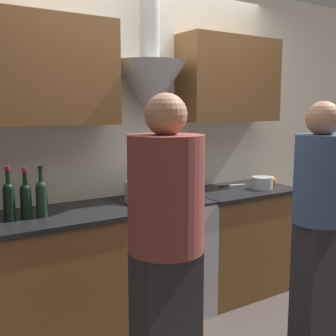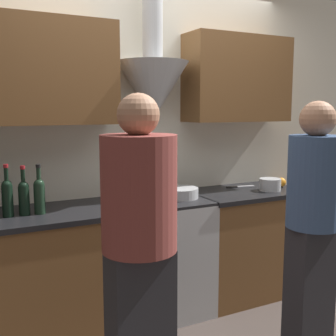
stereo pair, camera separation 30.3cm
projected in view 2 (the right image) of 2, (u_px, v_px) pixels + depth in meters
The scene contains 15 objects.
ground_plane at pixel (183, 330), 2.98m from camera, with size 12.00×12.00×0.00m, color #423833.
wall_back at pixel (136, 120), 3.27m from camera, with size 8.40×0.54×2.60m.
counter_left at pixel (19, 281), 2.74m from camera, with size 1.47×0.62×0.88m.
counter_right at pixel (244, 241), 3.57m from camera, with size 0.94×0.62×0.88m.
stove_range at pixel (162, 255), 3.22m from camera, with size 0.64×0.60×0.88m.
wine_bottle_6 at pixel (7, 196), 2.63m from camera, with size 0.07×0.07×0.33m.
wine_bottle_7 at pixel (24, 196), 2.67m from camera, with size 0.07×0.07×0.32m.
wine_bottle_8 at pixel (39, 194), 2.71m from camera, with size 0.07×0.07×0.32m.
stock_pot at pixel (141, 190), 3.12m from camera, with size 0.24×0.24×0.14m.
mixing_bowl at pixel (180, 193), 3.20m from camera, with size 0.28×0.28×0.08m.
orange_fruit at pixel (281, 182), 3.65m from camera, with size 0.08×0.08×0.08m.
saucepan at pixel (270, 185), 3.48m from camera, with size 0.18×0.18×0.10m.
chefs_knife at pixel (241, 187), 3.65m from camera, with size 0.26×0.08×0.01m.
person_foreground_left at pixel (140, 256), 1.90m from camera, with size 0.34×0.34×1.63m.
person_foreground_right at pixel (312, 226), 2.41m from camera, with size 0.30×0.30×1.60m.
Camera 2 is at (-1.37, -2.43, 1.56)m, focal length 45.00 mm.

